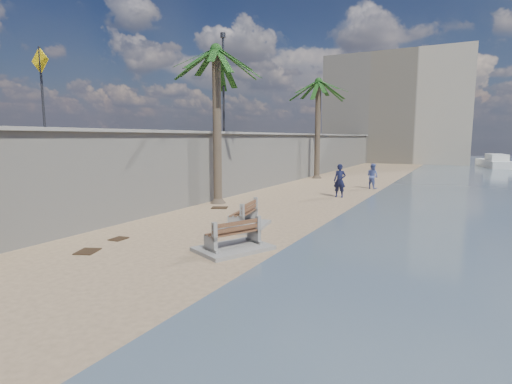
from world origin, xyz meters
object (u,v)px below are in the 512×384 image
(bench_far, at_px, (244,217))
(palm_mid, at_px, (216,52))
(person_a, at_px, (340,178))
(palm_back, at_px, (319,83))
(person_b, at_px, (373,175))
(bench_near, at_px, (233,237))
(yacht_far, at_px, (494,164))

(bench_far, distance_m, palm_mid, 9.03)
(palm_mid, distance_m, person_a, 9.32)
(palm_back, height_order, person_b, palm_back)
(palm_back, relative_size, person_a, 4.05)
(bench_far, height_order, palm_back, palm_back)
(palm_mid, bearing_deg, bench_near, -53.84)
(palm_mid, relative_size, yacht_far, 1.11)
(bench_far, xyz_separation_m, palm_back, (-3.62, 18.45, 7.14))
(bench_far, bearing_deg, bench_near, -66.29)
(palm_back, distance_m, yacht_far, 26.01)
(bench_far, xyz_separation_m, person_b, (1.77, 13.79, 0.50))
(yacht_far, bearing_deg, palm_back, 136.06)
(person_b, xyz_separation_m, yacht_far, (8.06, 25.72, -0.55))
(person_b, bearing_deg, palm_mid, 87.15)
(bench_near, distance_m, palm_mid, 11.09)
(bench_near, height_order, yacht_far, yacht_far)
(bench_near, distance_m, palm_back, 22.86)
(bench_far, height_order, person_a, person_a)
(person_a, bearing_deg, palm_back, 116.42)
(bench_near, xyz_separation_m, person_b, (0.58, 16.50, 0.52))
(palm_back, bearing_deg, person_b, -40.82)
(bench_far, xyz_separation_m, person_a, (0.96, 9.09, 0.65))
(palm_back, bearing_deg, bench_near, -77.19)
(bench_near, bearing_deg, yacht_far, 78.43)
(yacht_far, bearing_deg, person_b, 151.24)
(palm_back, distance_m, person_b, 9.75)
(palm_mid, xyz_separation_m, person_b, (5.66, 9.55, -6.47))
(palm_mid, distance_m, palm_back, 14.22)
(palm_mid, height_order, yacht_far, palm_mid)
(person_b, bearing_deg, yacht_far, -79.59)
(bench_far, bearing_deg, palm_mid, 132.53)
(bench_near, height_order, person_a, person_a)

